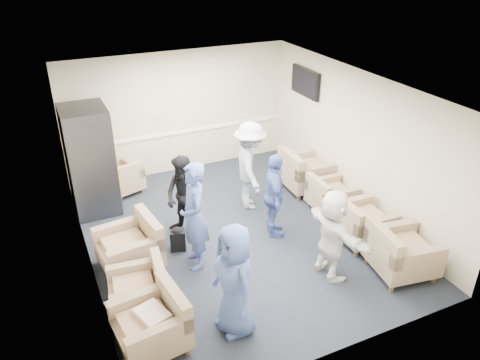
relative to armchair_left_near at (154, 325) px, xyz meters
name	(u,v)px	position (x,y,z in m)	size (l,w,h in m)	color
floor	(235,234)	(2.00, 1.92, -0.34)	(6.00, 6.00, 0.00)	black
ceiling	(234,88)	(2.00, 1.92, 2.36)	(6.00, 6.00, 0.00)	silver
back_wall	(179,113)	(2.00, 4.92, 1.01)	(5.00, 0.02, 2.70)	beige
front_wall	(341,270)	(2.00, -1.08, 1.01)	(5.00, 0.02, 2.70)	beige
left_wall	(80,198)	(-0.50, 1.92, 1.01)	(0.02, 6.00, 2.70)	beige
right_wall	(357,143)	(4.50, 1.92, 1.01)	(0.02, 6.00, 2.70)	beige
chair_rail	(180,132)	(2.00, 4.90, 0.56)	(4.98, 0.04, 0.06)	white
tv	(305,82)	(4.44, 3.72, 1.70)	(0.10, 1.00, 0.58)	black
armchair_left_near	(154,325)	(0.00, 0.00, 0.00)	(0.96, 0.96, 0.69)	#8E765B
armchair_left_mid	(142,290)	(0.02, 0.76, -0.03)	(0.87, 0.87, 0.63)	#8E765B
armchair_left_far	(133,247)	(0.14, 1.77, 0.02)	(1.00, 1.00, 0.72)	#8E765B
armchair_right_near	(399,254)	(3.89, -0.14, 0.02)	(1.04, 1.04, 0.73)	#8E765B
armchair_right_midnear	(360,224)	(3.89, 0.83, 0.01)	(0.90, 0.90, 0.70)	#8E765B
armchair_right_midfar	(329,196)	(4.00, 1.93, -0.04)	(0.79, 0.79, 0.61)	#8E765B
armchair_right_far	(304,173)	(4.02, 2.88, 0.03)	(0.97, 0.97, 0.75)	#8E765B
armchair_corner	(122,180)	(0.50, 4.31, -0.04)	(0.97, 0.97, 0.62)	#8E765B
vending_machine	(90,160)	(-0.09, 3.90, 0.70)	(0.84, 0.98, 2.07)	#45454C
backpack	(178,238)	(0.93, 1.91, -0.11)	(0.30, 0.25, 0.44)	black
pillow	(152,315)	(-0.01, -0.01, 0.17)	(0.43, 0.32, 0.12)	silver
person_front_left	(235,281)	(1.07, -0.16, 0.47)	(0.80, 0.52, 1.63)	#435BA2
person_mid_left	(194,216)	(1.08, 1.41, 0.56)	(0.66, 0.43, 1.80)	#435BA2
person_back_left	(184,197)	(1.21, 2.29, 0.42)	(0.74, 0.57, 1.52)	black
person_back_right	(250,166)	(2.68, 2.72, 0.53)	(1.13, 0.65, 1.75)	silver
person_mid_right	(274,196)	(2.63, 1.66, 0.43)	(0.91, 0.38, 1.55)	#435BA2
person_front_right	(333,234)	(2.89, 0.28, 0.41)	(1.39, 0.44, 1.50)	white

